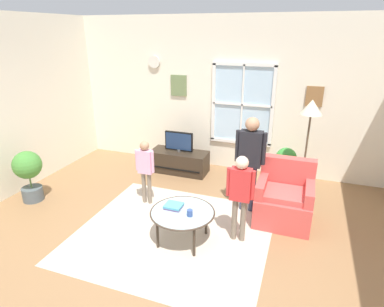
# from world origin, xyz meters

# --- Properties ---
(ground_plane) EXTENTS (6.52, 6.09, 0.02)m
(ground_plane) POSITION_xyz_m (0.00, 0.00, -0.01)
(ground_plane) COLOR olive
(back_wall) EXTENTS (5.92, 0.17, 2.85)m
(back_wall) POSITION_xyz_m (0.01, 2.80, 1.42)
(back_wall) COLOR silver
(back_wall) RESTS_ON ground_plane
(area_rug) EXTENTS (2.53, 2.31, 0.01)m
(area_rug) POSITION_xyz_m (-0.02, 0.28, 0.00)
(area_rug) COLOR #C6B29E
(area_rug) RESTS_ON ground_plane
(tv_stand) EXTENTS (1.09, 0.48, 0.41)m
(tv_stand) POSITION_xyz_m (-0.70, 2.20, 0.21)
(tv_stand) COLOR #2D2319
(tv_stand) RESTS_ON ground_plane
(television) EXTENTS (0.55, 0.08, 0.39)m
(television) POSITION_xyz_m (-0.70, 2.20, 0.62)
(television) COLOR #4C4C4C
(television) RESTS_ON tv_stand
(armchair) EXTENTS (0.76, 0.74, 0.87)m
(armchair) POSITION_xyz_m (1.34, 1.13, 0.33)
(armchair) COLOR #D14C47
(armchair) RESTS_ON ground_plane
(coffee_table) EXTENTS (0.83, 0.83, 0.44)m
(coffee_table) POSITION_xyz_m (0.16, 0.17, 0.41)
(coffee_table) COLOR #99B2B7
(coffee_table) RESTS_ON ground_plane
(book_stack) EXTENTS (0.22, 0.20, 0.05)m
(book_stack) POSITION_xyz_m (0.02, 0.22, 0.46)
(book_stack) COLOR #845594
(book_stack) RESTS_ON coffee_table
(cup) EXTENTS (0.07, 0.07, 0.08)m
(cup) POSITION_xyz_m (0.28, 0.11, 0.47)
(cup) COLOR #334C8C
(cup) RESTS_ON coffee_table
(remote_near_books) EXTENTS (0.05, 0.14, 0.02)m
(remote_near_books) POSITION_xyz_m (0.07, 0.28, 0.44)
(remote_near_books) COLOR black
(remote_near_books) RESTS_ON coffee_table
(person_pink_shirt) EXTENTS (0.31, 0.14, 1.03)m
(person_pink_shirt) POSITION_xyz_m (-0.73, 0.90, 0.65)
(person_pink_shirt) COLOR #726656
(person_pink_shirt) RESTS_ON ground_plane
(person_black_shirt) EXTENTS (0.44, 0.20, 1.46)m
(person_black_shirt) POSITION_xyz_m (0.80, 1.22, 0.91)
(person_black_shirt) COLOR #333851
(person_black_shirt) RESTS_ON ground_plane
(person_red_shirt) EXTENTS (0.35, 0.16, 1.17)m
(person_red_shirt) POSITION_xyz_m (0.83, 0.44, 0.74)
(person_red_shirt) COLOR #726656
(person_red_shirt) RESTS_ON ground_plane
(potted_plant_by_window) EXTENTS (0.36, 0.36, 0.71)m
(potted_plant_by_window) POSITION_xyz_m (1.25, 2.24, 0.44)
(potted_plant_by_window) COLOR #4C565B
(potted_plant_by_window) RESTS_ON ground_plane
(potted_plant_corner) EXTENTS (0.44, 0.44, 0.83)m
(potted_plant_corner) POSITION_xyz_m (-2.51, 0.36, 0.51)
(potted_plant_corner) COLOR #4C565B
(potted_plant_corner) RESTS_ON ground_plane
(floor_lamp) EXTENTS (0.32, 0.32, 1.63)m
(floor_lamp) POSITION_xyz_m (1.55, 1.84, 1.37)
(floor_lamp) COLOR black
(floor_lamp) RESTS_ON ground_plane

